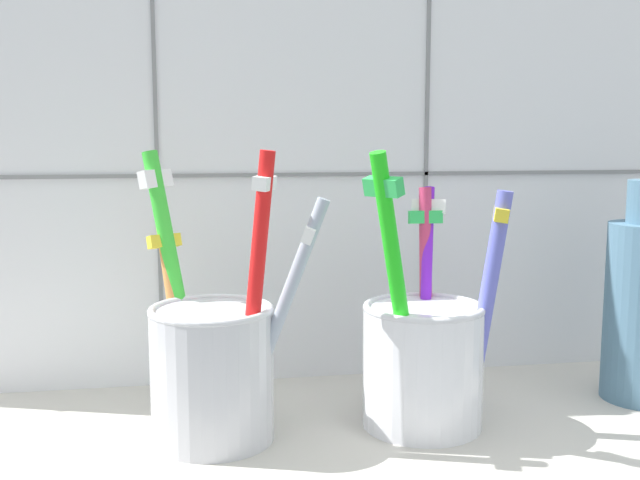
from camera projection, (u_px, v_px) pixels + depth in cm
name	position (u px, v px, depth cm)	size (l,w,h in cm)	color
counter_slab	(319.00, 442.00, 51.46)	(64.00, 22.00, 2.00)	#BCB7AD
tile_wall_back	(294.00, 125.00, 60.18)	(64.00, 2.20, 45.00)	white
toothbrush_cup_left	(213.00, 363.00, 49.04)	(12.10, 9.89, 18.84)	silver
toothbrush_cup_right	(424.00, 356.00, 51.33)	(10.24, 9.27, 18.81)	white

